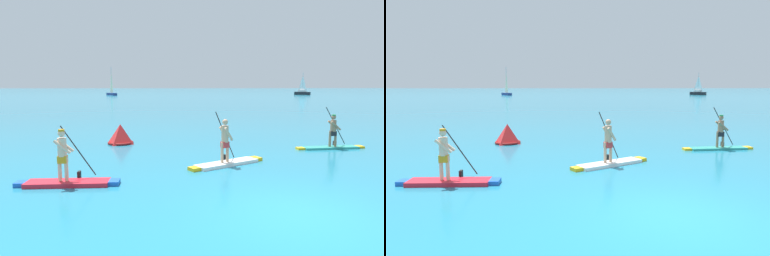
# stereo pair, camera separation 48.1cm
# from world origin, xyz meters

# --- Properties ---
(ground) EXTENTS (440.00, 440.00, 0.00)m
(ground) POSITION_xyz_m (0.00, 0.00, 0.00)
(ground) COLOR teal
(paddleboarder_near_left) EXTENTS (3.06, 0.90, 1.76)m
(paddleboarder_near_left) POSITION_xyz_m (-6.13, 2.61, 0.32)
(paddleboarder_near_left) COLOR red
(paddleboarder_near_left) RESTS_ON ground
(paddleboarder_mid_center) EXTENTS (3.02, 2.08, 2.01)m
(paddleboarder_mid_center) POSITION_xyz_m (-0.98, 4.95, 0.34)
(paddleboarder_mid_center) COLOR white
(paddleboarder_mid_center) RESTS_ON ground
(paddleboarder_far_right) EXTENTS (3.31, 0.97, 1.97)m
(paddleboarder_far_right) POSITION_xyz_m (4.42, 8.03, 0.35)
(paddleboarder_far_right) COLOR teal
(paddleboarder_far_right) RESTS_ON ground
(race_marker_buoy) EXTENTS (1.37, 1.37, 1.00)m
(race_marker_buoy) POSITION_xyz_m (-5.65, 9.83, 0.43)
(race_marker_buoy) COLOR red
(race_marker_buoy) RESTS_ON ground
(sailboat_left_horizon) EXTENTS (3.34, 4.36, 7.29)m
(sailboat_left_horizon) POSITION_xyz_m (-19.18, 83.57, 1.13)
(sailboat_left_horizon) COLOR navy
(sailboat_left_horizon) RESTS_ON ground
(sailboat_right_horizon) EXTENTS (3.92, 3.52, 5.94)m
(sailboat_right_horizon) POSITION_xyz_m (31.61, 85.32, 0.83)
(sailboat_right_horizon) COLOR black
(sailboat_right_horizon) RESTS_ON ground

